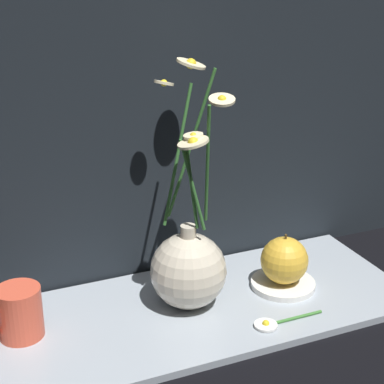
# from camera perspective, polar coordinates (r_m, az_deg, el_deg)

# --- Properties ---
(ground_plane) EXTENTS (6.00, 6.00, 0.00)m
(ground_plane) POSITION_cam_1_polar(r_m,az_deg,el_deg) (1.05, -0.06, -10.79)
(ground_plane) COLOR black
(shelf) EXTENTS (0.72, 0.28, 0.01)m
(shelf) POSITION_cam_1_polar(r_m,az_deg,el_deg) (1.05, -0.06, -10.51)
(shelf) COLOR #9EA8B2
(shelf) RESTS_ON ground_plane
(vase_with_flowers) EXTENTS (0.13, 0.16, 0.38)m
(vase_with_flowers) POSITION_cam_1_polar(r_m,az_deg,el_deg) (1.02, -0.10, -6.52)
(vase_with_flowers) COLOR beige
(vase_with_flowers) RESTS_ON shelf
(yellow_mug) EXTENTS (0.08, 0.07, 0.08)m
(yellow_mug) POSITION_cam_1_polar(r_m,az_deg,el_deg) (0.99, -15.23, -10.32)
(yellow_mug) COLOR #DB5138
(yellow_mug) RESTS_ON shelf
(saucer_plate) EXTENTS (0.11, 0.11, 0.01)m
(saucer_plate) POSITION_cam_1_polar(r_m,az_deg,el_deg) (1.12, 7.97, -7.99)
(saucer_plate) COLOR white
(saucer_plate) RESTS_ON shelf
(orange_fruit) EXTENTS (0.08, 0.08, 0.09)m
(orange_fruit) POSITION_cam_1_polar(r_m,az_deg,el_deg) (1.09, 8.09, -5.94)
(orange_fruit) COLOR gold
(orange_fruit) RESTS_ON saucer_plate
(loose_daisy) EXTENTS (0.12, 0.04, 0.01)m
(loose_daisy) POSITION_cam_1_polar(r_m,az_deg,el_deg) (1.01, 7.28, -11.47)
(loose_daisy) COLOR #3D7A33
(loose_daisy) RESTS_ON shelf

